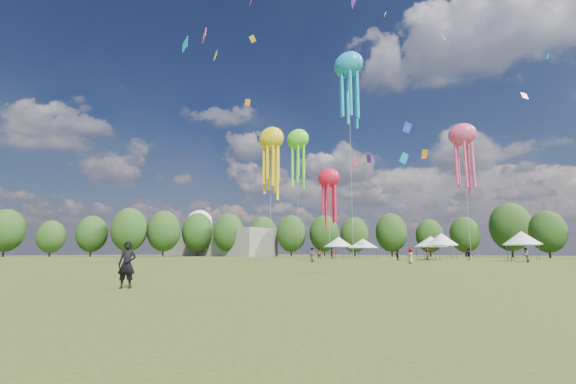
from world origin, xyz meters
The scene contains 10 objects.
ground centered at (0.00, 0.00, 0.00)m, with size 300.00×300.00×0.00m, color #384416.
observer_main centered at (7.47, -1.98, 0.79)m, with size 0.58×0.38×1.58m, color black.
spectator_near centered at (-7.90, 31.47, 0.88)m, with size 0.86×0.67×1.77m, color gray.
spectators_far centered at (-0.47, 47.73, 0.85)m, with size 32.31×24.54×1.85m.
festival_tents centered at (-4.56, 54.75, 3.05)m, with size 36.30×11.58×4.14m.
show_kites centered at (-10.12, 38.46, 18.74)m, with size 34.78×22.43×29.28m.
small_kites centered at (-1.25, 42.22, 30.28)m, with size 76.00×54.50×44.68m.
treeline centered at (-3.87, 62.51, 6.54)m, with size 201.57×95.24×13.43m.
hangar centered at (-72.00, 72.00, 4.00)m, with size 40.00×12.00×8.00m, color gray.
radome centered at (-88.00, 78.00, 9.99)m, with size 9.00×9.00×16.00m.
Camera 1 is at (19.80, -8.93, 1.20)m, focal length 23.81 mm.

